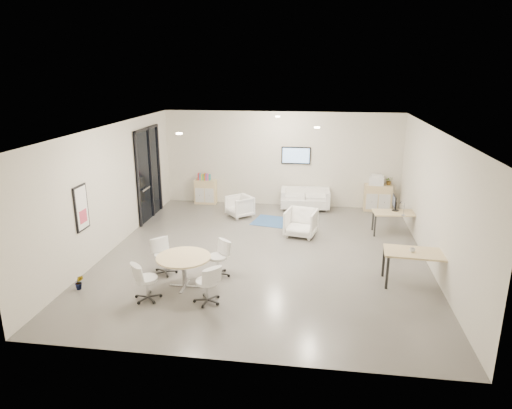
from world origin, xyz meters
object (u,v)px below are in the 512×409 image
Objects in this scene: sideboard_right at (378,198)px; round_table at (184,260)px; sideboard_left at (206,192)px; desk_rear at (396,214)px; loveseat at (305,199)px; armchair_left at (240,205)px; desk_front at (419,255)px; armchair_right at (301,221)px.

sideboard_right is 7.91m from round_table.
sideboard_left is 6.54m from desk_rear.
sideboard_left is 0.50× the size of loveseat.
loveseat is 3.39m from desk_rear.
armchair_left is 0.55× the size of desk_rear.
sideboard_left is at bearing 153.84° from desk_rear.
sideboard_left is 0.63× the size of desk_rear.
round_table reaches higher than desk_rear.
armchair_left is 5.06m from round_table.
sideboard_right is 4.62m from armchair_left.
armchair_left is (-4.44, -1.28, -0.07)m from sideboard_right.
sideboard_left reaches higher than desk_rear.
sideboard_left is 0.72× the size of round_table.
sideboard_right reaches higher than desk_front.
round_table is (-0.32, -5.05, 0.26)m from armchair_left.
armchair_right is (2.02, -1.51, 0.05)m from armchair_left.
desk_front is (0.00, -3.20, 0.09)m from desk_rear.
armchair_left is 0.87× the size of armchair_right.
sideboard_left reaches higher than armchair_left.
desk_front is (6.12, -5.50, 0.27)m from sideboard_left.
sideboard_left reaches higher than loveseat.
armchair_left is 2.52m from armchair_right.
desk_front is (0.24, -5.48, 0.24)m from sideboard_right.
desk_front reaches higher than loveseat.
desk_front is 1.29× the size of round_table.
desk_rear is 6.42m from round_table.
armchair_right is 2.71m from desk_rear.
armchair_left is at bearing 142.41° from desk_front.
armchair_left is 6.30m from desk_front.
sideboard_left is 0.99× the size of armchair_right.
desk_rear is 3.20m from desk_front.
loveseat is at bearing 135.73° from desk_rear.
loveseat is 2.26× the size of armchair_left.
armchair_right reaches higher than desk_rear.
desk_rear is at bearing 36.71° from armchair_left.
sideboard_left is 0.95× the size of sideboard_right.
sideboard_right is at bearing 96.91° from desk_front.
armchair_right is (3.46, -2.80, 0.01)m from sideboard_left.
armchair_left is (-2.04, -1.11, 0.04)m from loveseat.
desk_front is at bearing -67.28° from loveseat.
armchair_left is at bearing -155.21° from loveseat.
armchair_right is 0.72× the size of round_table.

